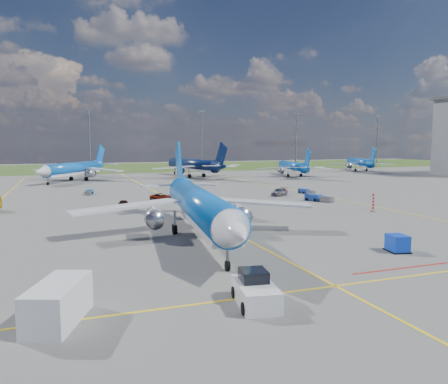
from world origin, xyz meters
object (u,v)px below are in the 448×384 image
object	(u,v)px
main_airliner	(199,237)
uld_container	(397,243)
bg_jet_nnw	(74,181)
service_car_c	(280,192)
bg_jet_n	(193,177)
service_van	(58,303)
warning_post	(373,202)
baggage_tug_w	(318,198)
service_car_b	(162,197)
baggage_tug_c	(89,192)
baggage_tug_e	(306,192)
bg_jet_ne	(292,176)
service_car_a	(123,204)
bg_jet_ene	(359,171)
pushback_tug	(255,291)

from	to	relation	value
main_airliner	uld_container	size ratio (longest dim) A/B	19.55
bg_jet_nnw	service_car_c	xyz separation A→B (m)	(38.32, -50.84, 0.74)
bg_jet_n	service_van	xyz separation A→B (m)	(-38.93, -106.79, 1.19)
warning_post	baggage_tug_w	bearing A→B (deg)	95.17
warning_post	baggage_tug_w	world-z (taller)	warning_post
bg_jet_n	baggage_tug_w	distance (m)	65.39
service_car_b	baggage_tug_c	world-z (taller)	service_car_b
warning_post	baggage_tug_e	distance (m)	25.43
bg_jet_ne	baggage_tug_c	bearing A→B (deg)	37.40
bg_jet_ne	service_van	world-z (taller)	bg_jet_ne
uld_container	service_car_b	world-z (taller)	uld_container
baggage_tug_e	service_car_a	bearing A→B (deg)	-179.90
bg_jet_ene	baggage_tug_w	xyz separation A→B (m)	(-64.14, -72.32, 0.57)
bg_jet_n	service_van	size ratio (longest dim) A/B	7.50
bg_jet_nnw	pushback_tug	distance (m)	104.45
warning_post	service_car_b	distance (m)	37.18
service_car_b	main_airliner	bearing A→B (deg)	-170.76
main_airliner	bg_jet_nnw	bearing A→B (deg)	104.81
baggage_tug_w	service_car_a	bearing A→B (deg)	149.52
pushback_tug	service_car_b	size ratio (longest dim) A/B	1.41
bg_jet_n	pushback_tug	bearing A→B (deg)	64.68
main_airliner	uld_container	bearing A→B (deg)	-31.43
bg_jet_ne	main_airliner	bearing A→B (deg)	66.98
bg_jet_ene	pushback_tug	bearing A→B (deg)	70.39
bg_jet_ne	pushback_tug	xyz separation A→B (m)	(-57.91, -99.35, 0.87)
main_airliner	baggage_tug_e	world-z (taller)	main_airliner
service_car_b	service_car_a	bearing A→B (deg)	145.68
bg_jet_n	main_airliner	distance (m)	90.47
bg_jet_ne	service_car_a	world-z (taller)	bg_jet_ne
service_car_a	service_car_b	size ratio (longest dim) A/B	0.80
bg_jet_n	service_car_c	bearing A→B (deg)	81.24
service_car_b	baggage_tug_e	distance (m)	30.85
bg_jet_nnw	main_airliner	distance (m)	83.96
service_van	service_car_c	bearing A→B (deg)	72.36
service_car_a	baggage_tug_e	size ratio (longest dim) A/B	0.84
service_van	service_car_c	distance (m)	66.47
warning_post	main_airliner	xyz separation A→B (m)	(-30.51, -8.34, -1.50)
baggage_tug_w	bg_jet_n	bearing A→B (deg)	70.69
main_airliner	bg_jet_ene	bearing A→B (deg)	52.19
warning_post	uld_container	xyz separation A→B (m)	(-14.25, -21.21, -0.68)
bg_jet_ene	service_car_b	distance (m)	109.27
warning_post	baggage_tug_w	xyz separation A→B (m)	(-1.23, 13.61, -0.93)
bg_jet_nnw	uld_container	world-z (taller)	bg_jet_nnw
bg_jet_n	service_car_a	size ratio (longest dim) A/B	11.13
service_car_b	baggage_tug_w	bearing A→B (deg)	-98.83
uld_container	bg_jet_ene	bearing A→B (deg)	65.44
baggage_tug_c	bg_jet_n	bearing A→B (deg)	60.17
main_airliner	baggage_tug_w	bearing A→B (deg)	43.80
bg_jet_ne	bg_jet_ene	bearing A→B (deg)	-145.26
bg_jet_n	service_car_c	world-z (taller)	bg_jet_n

